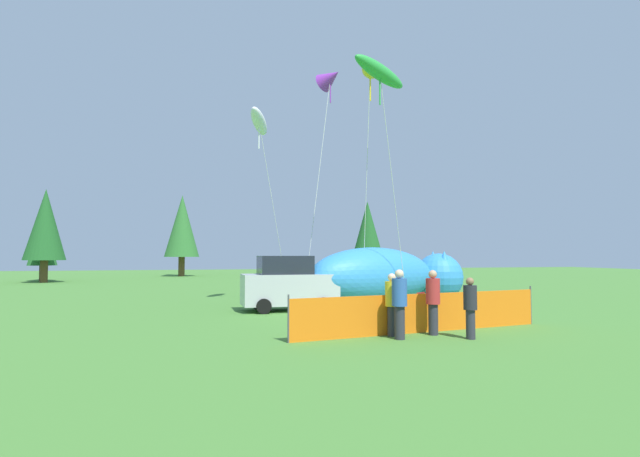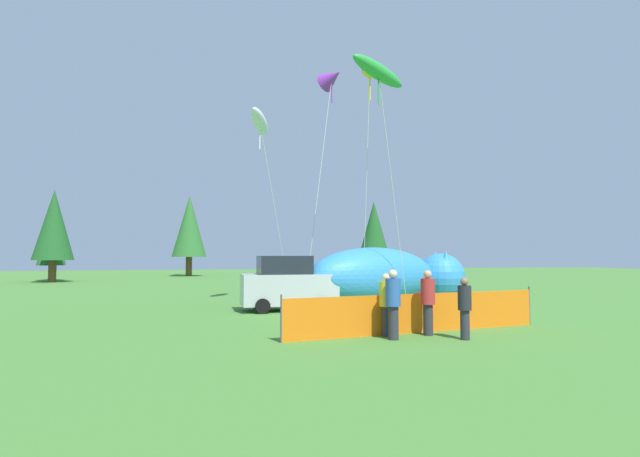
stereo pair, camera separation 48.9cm
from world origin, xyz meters
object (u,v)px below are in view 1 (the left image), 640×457
inflatable_cat (387,279)px  parked_car (288,284)px  spectator_in_black_shirt (470,305)px  spectator_in_green_shirt (433,299)px  kite_green_fish (380,73)px  kite_purple_delta (330,78)px  spectator_in_grey_shirt (392,302)px  kite_yellow_hero (370,72)px  kite_white_ghost (259,122)px  folding_chair (424,303)px  spectator_in_white_shirt (399,301)px

inflatable_cat → parked_car: bearing=173.1°
parked_car → spectator_in_black_shirt: bearing=-67.1°
spectator_in_green_shirt → kite_green_fish: size_ratio=0.19×
spectator_in_green_shirt → kite_purple_delta: 14.91m
parked_car → spectator_in_green_shirt: 7.72m
parked_car → spectator_in_grey_shirt: 7.25m
spectator_in_green_shirt → kite_yellow_hero: size_ratio=0.17×
spectator_in_black_shirt → spectator_in_green_shirt: 1.12m
spectator_in_green_shirt → kite_white_ghost: bearing=111.1°
spectator_in_black_shirt → kite_green_fish: 10.24m
spectator_in_black_shirt → kite_purple_delta: 15.65m
spectator_in_black_shirt → kite_green_fish: bearing=94.5°
folding_chair → spectator_in_black_shirt: (-0.65, -4.22, 0.36)m
parked_car → inflatable_cat: 4.91m
parked_car → spectator_in_white_shirt: size_ratio=2.05×
spectator_in_white_shirt → spectator_in_green_shirt: spectator_in_white_shirt is taller
kite_green_fish → parked_car: bearing=143.4°
kite_purple_delta → kite_yellow_hero: 4.42m
spectator_in_grey_shirt → spectator_in_green_shirt: size_ratio=0.95×
inflatable_cat → kite_yellow_hero: bearing=-149.5°
parked_car → kite_green_fish: 9.25m
kite_green_fish → kite_purple_delta: bearing=93.5°
inflatable_cat → spectator_in_green_shirt: inflatable_cat is taller
spectator_in_white_shirt → kite_white_ghost: kite_white_ghost is taller
kite_purple_delta → kite_yellow_hero: size_ratio=1.11×
spectator_in_black_shirt → spectator_in_green_shirt: (-0.67, 0.89, 0.10)m
inflatable_cat → spectator_in_grey_shirt: inflatable_cat is taller
inflatable_cat → kite_green_fish: size_ratio=0.86×
parked_car → spectator_in_black_shirt: size_ratio=2.32×
inflatable_cat → spectator_in_white_shirt: size_ratio=4.56×
parked_car → kite_green_fish: (3.18, -2.37, 8.35)m
kite_yellow_hero → kite_green_fish: kite_yellow_hero is taller
kite_white_ghost → spectator_in_grey_shirt: bearing=-75.2°
parked_car → spectator_in_green_shirt: size_ratio=2.10×
spectator_in_grey_shirt → spectator_in_black_shirt: bearing=-27.4°
spectator_in_black_shirt → kite_green_fish: size_ratio=0.17×
spectator_in_grey_shirt → kite_yellow_hero: kite_yellow_hero is taller
spectator_in_white_shirt → folding_chair: bearing=55.9°
inflatable_cat → spectator_in_white_shirt: inflatable_cat is taller
inflatable_cat → spectator_in_green_shirt: bearing=-121.8°
folding_chair → spectator_in_grey_shirt: spectator_in_grey_shirt is taller
kite_purple_delta → parked_car: bearing=-127.4°
spectator_in_grey_shirt → kite_green_fish: (1.46, 4.67, 8.47)m
inflatable_cat → kite_purple_delta: bearing=107.8°
inflatable_cat → folding_chair: bearing=-115.2°
kite_white_ghost → spectator_in_white_shirt: bearing=-75.9°
kite_purple_delta → inflatable_cat: bearing=-53.0°
spectator_in_white_shirt → spectator_in_grey_shirt: 0.56m
parked_car → kite_white_ghost: (-0.90, 2.89, 7.49)m
spectator_in_green_shirt → kite_white_ghost: kite_white_ghost is taller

